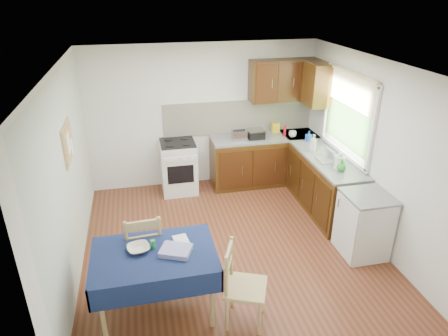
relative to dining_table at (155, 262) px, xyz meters
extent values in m
plane|color=#522715|center=(1.07, 1.05, -0.68)|extent=(4.20, 4.20, 0.00)
cube|color=white|center=(1.07, 1.05, 1.82)|extent=(4.00, 4.20, 0.02)
cube|color=silver|center=(1.07, 3.15, 0.57)|extent=(4.00, 0.02, 2.50)
cube|color=silver|center=(1.07, -1.05, 0.57)|extent=(4.00, 0.02, 2.50)
cube|color=silver|center=(-0.93, 1.05, 0.57)|extent=(0.02, 4.20, 2.50)
cube|color=silver|center=(3.07, 1.05, 0.57)|extent=(0.02, 4.20, 2.50)
cube|color=#361F09|center=(2.12, 2.85, -0.25)|extent=(1.90, 0.60, 0.86)
cube|color=#361F09|center=(2.77, 1.70, -0.25)|extent=(0.60, 1.70, 0.86)
cube|color=slate|center=(2.12, 2.85, 0.20)|extent=(1.90, 0.60, 0.04)
cube|color=slate|center=(2.77, 1.70, 0.20)|extent=(0.60, 1.70, 0.04)
cube|color=slate|center=(2.77, 2.85, 0.20)|extent=(0.60, 0.60, 0.04)
cube|color=white|center=(1.72, 3.13, 0.52)|extent=(2.70, 0.02, 0.60)
cube|color=#361F09|center=(2.47, 2.97, 1.17)|extent=(1.20, 0.35, 0.70)
cube|color=#361F09|center=(2.90, 2.55, 1.17)|extent=(0.35, 0.50, 0.70)
cube|color=silver|center=(0.57, 2.85, -0.23)|extent=(0.60, 0.60, 0.90)
cube|color=black|center=(0.57, 2.85, 0.22)|extent=(0.58, 0.58, 0.02)
cube|color=black|center=(0.57, 2.54, -0.23)|extent=(0.44, 0.01, 0.32)
cube|color=#2C4F20|center=(3.06, 1.75, 0.82)|extent=(0.01, 1.40, 0.85)
cube|color=silver|center=(3.04, 1.75, 1.47)|extent=(0.04, 1.48, 0.06)
cube|color=silver|center=(3.04, 1.75, 0.27)|extent=(0.04, 1.48, 0.06)
cube|color=beige|center=(3.03, 1.75, 1.25)|extent=(0.02, 1.36, 0.44)
cube|color=silver|center=(2.77, 0.50, -0.26)|extent=(0.55, 0.58, 0.85)
cube|color=slate|center=(2.77, 0.50, 0.19)|extent=(0.58, 0.60, 0.03)
cube|color=#A38651|center=(-0.90, 1.35, 0.92)|extent=(0.02, 0.62, 0.47)
cube|color=#AE7F49|center=(-0.89, 1.35, 0.92)|extent=(0.01, 0.56, 0.41)
cube|color=white|center=(-0.88, 1.27, 0.94)|extent=(0.00, 0.18, 0.24)
cube|color=white|center=(-0.88, 1.47, 0.82)|extent=(0.00, 0.15, 0.20)
cube|color=#0E163A|center=(0.00, 0.00, 0.09)|extent=(1.26, 0.84, 0.03)
cube|color=#0E163A|center=(0.00, -0.43, -0.02)|extent=(1.30, 0.02, 0.26)
cube|color=#0E163A|center=(0.00, 0.43, -0.02)|extent=(1.30, 0.02, 0.26)
cube|color=#0E163A|center=(-0.64, 0.00, -0.02)|extent=(0.02, 0.88, 0.26)
cube|color=#0E163A|center=(0.64, 0.00, -0.02)|extent=(0.02, 0.88, 0.26)
cylinder|color=#A38651|center=(-0.55, -0.34, -0.30)|extent=(0.05, 0.05, 0.76)
cylinder|color=#A38651|center=(0.55, -0.34, -0.30)|extent=(0.05, 0.05, 0.76)
cylinder|color=#A38651|center=(-0.55, 0.34, -0.30)|extent=(0.05, 0.05, 0.76)
cylinder|color=#A38651|center=(0.55, 0.34, -0.30)|extent=(0.05, 0.05, 0.76)
cube|color=#A38651|center=(-0.11, 0.52, -0.20)|extent=(0.48, 0.48, 0.04)
cube|color=#A38651|center=(-0.10, 0.32, 0.18)|extent=(0.41, 0.06, 0.32)
cylinder|color=#A38651|center=(0.07, 0.71, -0.44)|extent=(0.04, 0.04, 0.48)
cylinder|color=#A38651|center=(-0.30, 0.69, -0.44)|extent=(0.04, 0.04, 0.48)
cylinder|color=#A38651|center=(0.09, 0.35, -0.44)|extent=(0.04, 0.04, 0.48)
cylinder|color=#A38651|center=(-0.28, 0.32, -0.44)|extent=(0.04, 0.04, 0.48)
cube|color=#A38651|center=(0.91, -0.34, -0.23)|extent=(0.55, 0.55, 0.04)
cube|color=#A38651|center=(0.75, -0.28, 0.12)|extent=(0.17, 0.36, 0.30)
cylinder|color=#A38651|center=(1.00, -0.57, -0.46)|extent=(0.04, 0.04, 0.45)
cylinder|color=#A38651|center=(1.14, -0.25, -0.46)|extent=(0.04, 0.04, 0.45)
cylinder|color=#A38651|center=(0.69, -0.44, -0.46)|extent=(0.04, 0.04, 0.45)
cylinder|color=#A38651|center=(0.82, -0.12, -0.46)|extent=(0.04, 0.04, 0.45)
cube|color=#B3B3B8|center=(1.63, 2.76, 0.30)|extent=(0.25, 0.16, 0.17)
cube|color=black|center=(1.63, 2.76, 0.40)|extent=(0.21, 0.02, 0.02)
cube|color=black|center=(1.94, 2.79, 0.28)|extent=(0.28, 0.24, 0.13)
cube|color=#B3B3B8|center=(1.94, 2.79, 0.36)|extent=(0.28, 0.24, 0.03)
cylinder|color=red|center=(2.47, 2.77, 0.31)|extent=(0.04, 0.04, 0.20)
cube|color=yellow|center=(2.37, 3.00, 0.30)|extent=(0.13, 0.09, 0.18)
cube|color=#939398|center=(2.77, 1.61, 0.23)|extent=(0.37, 0.28, 0.02)
cylinder|color=silver|center=(2.77, 1.61, 0.30)|extent=(0.05, 0.18, 0.18)
cylinder|color=silver|center=(2.78, 1.32, 0.31)|extent=(0.15, 0.15, 0.19)
sphere|color=silver|center=(2.78, 1.32, 0.42)|extent=(0.09, 0.09, 0.09)
imported|color=silver|center=(2.59, 2.71, 0.27)|extent=(0.17, 0.17, 0.11)
imported|color=silver|center=(2.67, 2.02, 0.36)|extent=(0.13, 0.13, 0.28)
imported|color=blue|center=(2.78, 2.45, 0.31)|extent=(0.11, 0.11, 0.18)
imported|color=#278F2B|center=(2.76, 1.22, 0.30)|extent=(0.18, 0.18, 0.17)
imported|color=beige|center=(-0.15, 0.08, 0.13)|extent=(0.27, 0.27, 0.06)
imported|color=white|center=(0.23, 0.15, 0.11)|extent=(0.18, 0.23, 0.02)
cylinder|color=#258A3B|center=(0.00, 0.10, 0.15)|extent=(0.05, 0.05, 0.10)
cube|color=navy|center=(0.23, -0.04, 0.13)|extent=(0.38, 0.35, 0.06)
camera|label=1|loc=(-0.02, -3.49, 2.67)|focal=32.00mm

